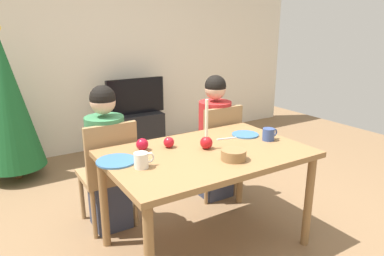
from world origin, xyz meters
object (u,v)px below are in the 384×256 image
(chair_right, at_px, (216,146))
(person_left_child, at_px, (107,161))
(candle_centerpiece, at_px, (206,139))
(dining_table, at_px, (207,162))
(bowl_walnuts, at_px, (234,155))
(christmas_tree, at_px, (8,103))
(apple_by_left_plate, at_px, (169,142))
(plate_left, at_px, (116,161))
(mug_right, at_px, (269,134))
(apple_near_candle, at_px, (142,144))
(tv, at_px, (136,96))
(plate_right, at_px, (245,135))
(tv_stand, at_px, (137,131))
(mug_left, at_px, (142,160))
(chair_left, at_px, (109,169))
(person_right_child, at_px, (214,139))

(chair_right, xyz_separation_m, person_left_child, (-1.04, 0.03, 0.06))
(person_left_child, relative_size, candle_centerpiece, 3.26)
(dining_table, distance_m, bowl_walnuts, 0.26)
(christmas_tree, bearing_deg, apple_by_left_plate, -64.87)
(person_left_child, xyz_separation_m, plate_left, (-0.09, -0.50, 0.19))
(candle_centerpiece, distance_m, mug_right, 0.52)
(apple_near_candle, bearing_deg, tv, 68.27)
(plate_right, height_order, apple_near_candle, apple_near_candle)
(dining_table, xyz_separation_m, tv_stand, (0.44, 2.30, -0.43))
(plate_left, relative_size, mug_left, 1.93)
(person_left_child, relative_size, bowl_walnuts, 7.08)
(chair_left, distance_m, mug_left, 0.70)
(plate_left, bearing_deg, apple_by_left_plate, 9.28)
(tv_stand, height_order, plate_right, plate_right)
(person_left_child, relative_size, mug_right, 8.67)
(person_left_child, bearing_deg, person_right_child, 0.00)
(person_right_child, xyz_separation_m, apple_near_candle, (-0.90, -0.38, 0.22))
(person_left_child, bearing_deg, plate_left, -100.63)
(dining_table, bearing_deg, tv_stand, 79.20)
(chair_left, relative_size, person_right_child, 0.77)
(apple_by_left_plate, bearing_deg, bowl_walnuts, -60.55)
(chair_left, xyz_separation_m, tv_stand, (0.95, 1.69, -0.27))
(chair_right, xyz_separation_m, person_right_child, (0.00, 0.03, 0.06))
(dining_table, distance_m, plate_right, 0.50)
(tv, bearing_deg, mug_right, -87.53)
(person_right_child, xyz_separation_m, bowl_walnuts, (-0.46, -0.86, 0.22))
(tv_stand, xyz_separation_m, plate_right, (0.03, -2.15, 0.52))
(tv, xyz_separation_m, mug_left, (-0.95, -2.33, 0.09))
(chair_right, bearing_deg, person_left_child, 178.21)
(person_left_child, distance_m, mug_left, 0.71)
(person_right_child, bearing_deg, mug_left, -146.95)
(christmas_tree, height_order, bowl_walnuts, christmas_tree)
(chair_left, bearing_deg, person_left_child, 90.00)
(chair_right, distance_m, person_right_child, 0.07)
(person_right_child, distance_m, candle_centerpiece, 0.81)
(candle_centerpiece, relative_size, apple_near_candle, 4.14)
(tv, distance_m, apple_by_left_plate, 2.18)
(tv_stand, height_order, plate_left, plate_left)
(tv, relative_size, christmas_tree, 0.49)
(person_right_child, height_order, mug_right, person_right_child)
(mug_left, distance_m, bowl_walnuts, 0.60)
(chair_left, relative_size, bowl_walnuts, 5.44)
(plate_left, bearing_deg, chair_right, 22.29)
(person_left_child, relative_size, plate_left, 4.52)
(mug_left, bearing_deg, christmas_tree, 104.76)
(plate_right, distance_m, apple_by_left_plate, 0.66)
(apple_by_left_plate, bearing_deg, candle_centerpiece, -37.72)
(bowl_walnuts, bearing_deg, apple_by_left_plate, 119.45)
(dining_table, bearing_deg, mug_left, -176.74)
(christmas_tree, xyz_separation_m, plate_left, (0.45, -1.93, -0.08))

